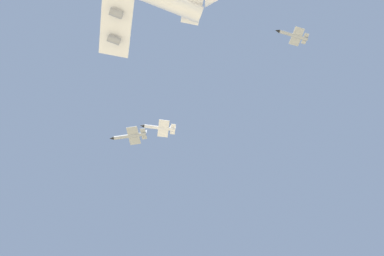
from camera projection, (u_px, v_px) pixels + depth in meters
name	position (u px, v px, depth m)	size (l,w,h in m)	color
chase_jet_lead	(293.00, 35.00, 179.00)	(13.58, 11.97, 4.00)	#999EA3
chase_jet_right_wing	(130.00, 136.00, 164.86)	(15.30, 8.87, 4.00)	#999EA3
chase_jet_trailing	(160.00, 128.00, 173.25)	(14.44, 10.52, 4.00)	silver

